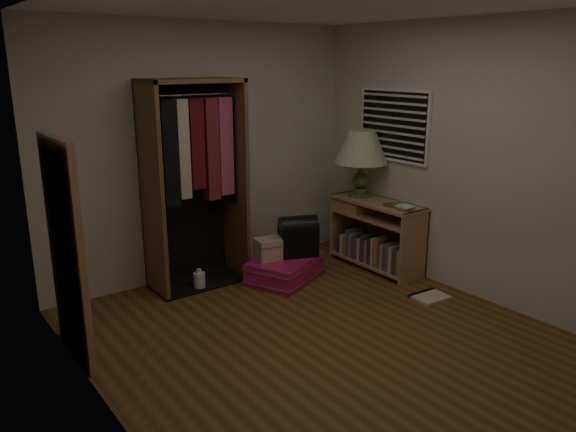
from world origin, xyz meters
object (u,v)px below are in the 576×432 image
(open_wardrobe, at_px, (197,166))
(black_bag, at_px, (298,235))
(pink_suitcase, at_px, (285,269))
(white_jug, at_px, (199,280))
(console_bookshelf, at_px, (374,232))
(floor_mirror, at_px, (67,251))
(train_case, at_px, (271,248))
(table_lamp, at_px, (362,149))

(open_wardrobe, bearing_deg, black_bag, -28.00)
(pink_suitcase, relative_size, white_jug, 4.48)
(console_bookshelf, height_order, floor_mirror, floor_mirror)
(open_wardrobe, height_order, floor_mirror, open_wardrobe)
(console_bookshelf, distance_m, open_wardrobe, 2.06)
(black_bag, bearing_deg, open_wardrobe, 174.80)
(open_wardrobe, relative_size, white_jug, 9.83)
(floor_mirror, relative_size, black_bag, 3.71)
(open_wardrobe, xyz_separation_m, floor_mirror, (-1.49, -0.77, -0.36))
(floor_mirror, bearing_deg, white_jug, 23.51)
(floor_mirror, bearing_deg, pink_suitcase, 7.38)
(console_bookshelf, relative_size, white_jug, 5.37)
(console_bookshelf, bearing_deg, train_case, 163.88)
(train_case, relative_size, white_jug, 1.68)
(pink_suitcase, bearing_deg, console_bookshelf, -37.24)
(pink_suitcase, height_order, train_case, train_case)
(white_jug, bearing_deg, console_bookshelf, -16.84)
(console_bookshelf, relative_size, pink_suitcase, 1.20)
(train_case, bearing_deg, open_wardrobe, 155.17)
(open_wardrobe, bearing_deg, pink_suitcase, -33.73)
(train_case, height_order, white_jug, train_case)
(train_case, xyz_separation_m, black_bag, (0.29, -0.08, 0.11))
(black_bag, xyz_separation_m, white_jug, (-1.01, 0.31, -0.37))
(open_wardrobe, xyz_separation_m, train_case, (0.60, -0.40, -0.87))
(train_case, relative_size, table_lamp, 0.47)
(table_lamp, bearing_deg, floor_mirror, -175.09)
(white_jug, bearing_deg, train_case, -17.99)
(pink_suitcase, bearing_deg, table_lamp, -24.02)
(pink_suitcase, distance_m, black_bag, 0.38)
(open_wardrobe, relative_size, floor_mirror, 1.21)
(console_bookshelf, height_order, pink_suitcase, console_bookshelf)
(console_bookshelf, distance_m, white_jug, 1.97)
(open_wardrobe, height_order, black_bag, open_wardrobe)
(black_bag, distance_m, white_jug, 1.12)
(table_lamp, bearing_deg, black_bag, 179.17)
(console_bookshelf, xyz_separation_m, table_lamp, (0.00, 0.24, 0.89))
(console_bookshelf, height_order, white_jug, console_bookshelf)
(pink_suitcase, bearing_deg, black_bag, -22.09)
(floor_mirror, distance_m, table_lamp, 3.28)
(black_bag, bearing_deg, white_jug, -174.25)
(train_case, xyz_separation_m, white_jug, (-0.71, 0.23, -0.26))
(console_bookshelf, relative_size, train_case, 3.20)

